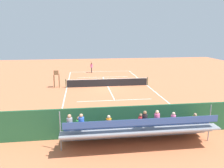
{
  "coord_description": "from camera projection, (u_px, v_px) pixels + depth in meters",
  "views": [
    {
      "loc": [
        3.25,
        28.02,
        6.71
      ],
      "look_at": [
        0.0,
        4.0,
        1.2
      ],
      "focal_mm": 37.4,
      "sensor_mm": 36.0,
      "label": 1
    }
  ],
  "objects": [
    {
      "name": "courtside_bench",
      "position": [
        162.0,
        121.0,
        16.35
      ],
      "size": [
        1.8,
        0.4,
        0.93
      ],
      "color": "#9E754C",
      "rests_on": "ground"
    },
    {
      "name": "bleacher_stand",
      "position": [
        136.0,
        129.0,
        13.88
      ],
      "size": [
        9.06,
        2.4,
        2.48
      ],
      "color": "gray",
      "rests_on": "ground"
    },
    {
      "name": "court_line_markings",
      "position": [
        108.0,
        86.0,
        29.03
      ],
      "size": [
        10.1,
        22.2,
        0.01
      ],
      "color": "white",
      "rests_on": "ground"
    },
    {
      "name": "ground_plane",
      "position": [
        108.0,
        86.0,
        28.99
      ],
      "size": [
        60.0,
        60.0,
        0.0
      ],
      "primitive_type": "plane",
      "color": "#CC7047"
    },
    {
      "name": "equipment_bag",
      "position": [
        137.0,
        128.0,
        16.07
      ],
      "size": [
        0.9,
        0.36,
        0.36
      ],
      "primitive_type": "cube",
      "color": "black",
      "rests_on": "ground"
    },
    {
      "name": "tennis_ball_far",
      "position": [
        101.0,
        76.0,
        35.65
      ],
      "size": [
        0.07,
        0.07,
        0.07
      ],
      "primitive_type": "sphere",
      "color": "#CCDB33",
      "rests_on": "ground"
    },
    {
      "name": "tennis_net",
      "position": [
        108.0,
        82.0,
        28.88
      ],
      "size": [
        10.3,
        0.1,
        1.07
      ],
      "color": "black",
      "rests_on": "ground"
    },
    {
      "name": "tennis_player",
      "position": [
        92.0,
        66.0,
        38.42
      ],
      "size": [
        0.36,
        0.53,
        1.93
      ],
      "color": "black",
      "rests_on": "ground"
    },
    {
      "name": "umpire_chair",
      "position": [
        56.0,
        77.0,
        28.06
      ],
      "size": [
        0.67,
        0.67,
        2.14
      ],
      "color": "brown",
      "rests_on": "ground"
    },
    {
      "name": "tennis_racket",
      "position": [
        85.0,
        73.0,
        38.38
      ],
      "size": [
        0.58,
        0.39,
        0.03
      ],
      "color": "black",
      "rests_on": "ground"
    },
    {
      "name": "backdrop_wall",
      "position": [
        132.0,
        120.0,
        15.24
      ],
      "size": [
        18.0,
        0.16,
        2.0
      ],
      "primitive_type": "cube",
      "color": "#235633",
      "rests_on": "ground"
    },
    {
      "name": "tennis_ball_near",
      "position": [
        90.0,
        77.0,
        34.74
      ],
      "size": [
        0.07,
        0.07,
        0.07
      ],
      "primitive_type": "sphere",
      "color": "#CCDB33",
      "rests_on": "ground"
    }
  ]
}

